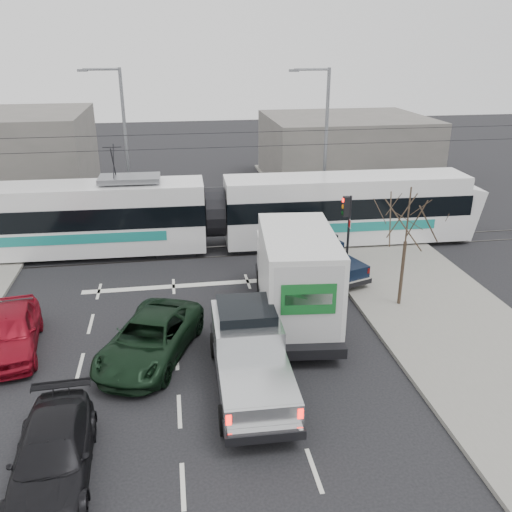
{
  "coord_description": "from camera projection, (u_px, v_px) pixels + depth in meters",
  "views": [
    {
      "loc": [
        -1.55,
        -16.63,
        10.43
      ],
      "look_at": [
        1.88,
        4.64,
        1.8
      ],
      "focal_mm": 38.0,
      "sensor_mm": 36.0,
      "label": 1
    }
  ],
  "objects": [
    {
      "name": "catenary",
      "position": [
        202.0,
        180.0,
        27.07
      ],
      "size": [
        60.0,
        0.2,
        7.0
      ],
      "color": "black",
      "rests_on": "ground"
    },
    {
      "name": "building_right",
      "position": [
        345.0,
        149.0,
        42.18
      ],
      "size": [
        12.0,
        10.0,
        5.0
      ],
      "primitive_type": "cube",
      "color": "slate",
      "rests_on": "ground"
    },
    {
      "name": "dark_car",
      "position": [
        53.0,
        455.0,
        13.64
      ],
      "size": [
        2.13,
        4.84,
        1.38
      ],
      "primitive_type": "imported",
      "rotation": [
        0.0,
        0.0,
        0.04
      ],
      "color": "black",
      "rests_on": "ground"
    },
    {
      "name": "ground",
      "position": [
        225.0,
        353.0,
        19.34
      ],
      "size": [
        120.0,
        120.0,
        0.0
      ],
      "primitive_type": "plane",
      "color": "black",
      "rests_on": "ground"
    },
    {
      "name": "street_lamp_far",
      "position": [
        122.0,
        138.0,
        31.49
      ],
      "size": [
        2.38,
        0.25,
        9.0
      ],
      "color": "slate",
      "rests_on": "ground"
    },
    {
      "name": "navy_pickup",
      "position": [
        324.0,
        256.0,
        25.51
      ],
      "size": [
        3.01,
        4.75,
        1.88
      ],
      "rotation": [
        0.0,
        0.0,
        0.34
      ],
      "color": "black",
      "rests_on": "ground"
    },
    {
      "name": "bare_tree",
      "position": [
        408.0,
        221.0,
        21.35
      ],
      "size": [
        2.4,
        2.4,
        5.0
      ],
      "color": "#47382B",
      "rests_on": "ground"
    },
    {
      "name": "green_car",
      "position": [
        150.0,
        339.0,
        18.86
      ],
      "size": [
        4.27,
        5.9,
        1.49
      ],
      "primitive_type": "imported",
      "rotation": [
        0.0,
        0.0,
        -0.38
      ],
      "color": "black",
      "rests_on": "ground"
    },
    {
      "name": "traffic_signal",
      "position": [
        347.0,
        217.0,
        25.23
      ],
      "size": [
        0.44,
        0.44,
        3.6
      ],
      "color": "black",
      "rests_on": "ground"
    },
    {
      "name": "box_truck",
      "position": [
        295.0,
        275.0,
        21.07
      ],
      "size": [
        3.37,
        7.9,
        3.84
      ],
      "rotation": [
        0.0,
        0.0,
        -0.1
      ],
      "color": "black",
      "rests_on": "ground"
    },
    {
      "name": "street_lamp_near",
      "position": [
        323.0,
        138.0,
        31.35
      ],
      "size": [
        2.38,
        0.25,
        9.0
      ],
      "color": "slate",
      "rests_on": "ground"
    },
    {
      "name": "silver_pickup",
      "position": [
        249.0,
        350.0,
        17.4
      ],
      "size": [
        2.43,
        6.46,
        2.33
      ],
      "rotation": [
        0.0,
        0.0,
        -0.02
      ],
      "color": "black",
      "rests_on": "ground"
    },
    {
      "name": "red_car",
      "position": [
        10.0,
        331.0,
        19.22
      ],
      "size": [
        2.47,
        4.88,
        1.59
      ],
      "primitive_type": "imported",
      "rotation": [
        0.0,
        0.0,
        0.13
      ],
      "color": "maroon",
      "rests_on": "ground"
    },
    {
      "name": "tram",
      "position": [
        214.0,
        213.0,
        28.39
      ],
      "size": [
        27.2,
        3.5,
        5.54
      ],
      "rotation": [
        0.0,
        0.0,
        -0.03
      ],
      "color": "white",
      "rests_on": "ground"
    },
    {
      "name": "sidewalk_right",
      "position": [
        459.0,
        332.0,
        20.64
      ],
      "size": [
        6.0,
        60.0,
        0.15
      ],
      "primitive_type": "cube",
      "color": "gray",
      "rests_on": "ground"
    },
    {
      "name": "rails",
      "position": [
        205.0,
        252.0,
        28.51
      ],
      "size": [
        60.0,
        1.6,
        0.03
      ],
      "primitive_type": "cube",
      "color": "#33302D",
      "rests_on": "ground"
    }
  ]
}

